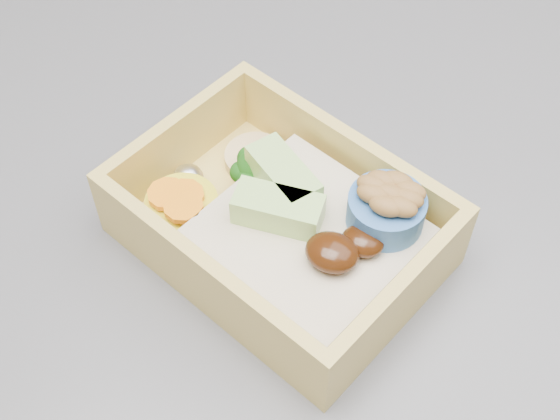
% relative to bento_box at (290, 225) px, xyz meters
% --- Properties ---
extents(bento_box, '(0.21, 0.18, 0.06)m').
position_rel_bento_box_xyz_m(bento_box, '(0.00, 0.00, 0.00)').
color(bento_box, '#D8B959').
rests_on(bento_box, island).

